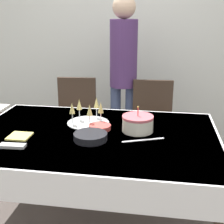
{
  "coord_description": "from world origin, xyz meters",
  "views": [
    {
      "loc": [
        0.46,
        -2.04,
        1.6
      ],
      "look_at": [
        0.11,
        0.16,
        0.88
      ],
      "focal_mm": 50.0,
      "sensor_mm": 36.0,
      "label": 1
    }
  ],
  "objects": [
    {
      "name": "wall_back",
      "position": [
        0.0,
        1.83,
        1.35
      ],
      "size": [
        8.0,
        0.05,
        2.7
      ],
      "color": "silver",
      "rests_on": "ground_plane"
    },
    {
      "name": "plate_stack_dessert",
      "position": [
        0.02,
        0.09,
        0.78
      ],
      "size": [
        0.16,
        0.16,
        0.03
      ],
      "color": "#CC4C47",
      "rests_on": "dining_table"
    },
    {
      "name": "napkin_pile",
      "position": [
        -0.5,
        -0.14,
        0.76
      ],
      "size": [
        0.15,
        0.15,
        0.01
      ],
      "color": "#E0D166",
      "rests_on": "dining_table"
    },
    {
      "name": "dining_chair_far_left",
      "position": [
        -0.4,
        0.92,
        0.52
      ],
      "size": [
        0.45,
        0.45,
        0.95
      ],
      "color": "#38281E",
      "rests_on": "ground_plane"
    },
    {
      "name": "birthday_cake",
      "position": [
        0.31,
        0.1,
        0.82
      ],
      "size": [
        0.23,
        0.23,
        0.19
      ],
      "color": "silver",
      "rests_on": "dining_table"
    },
    {
      "name": "person_standing",
      "position": [
        0.07,
        1.12,
        1.07
      ],
      "size": [
        0.28,
        0.28,
        1.75
      ],
      "color": "#3F4C72",
      "rests_on": "ground_plane"
    },
    {
      "name": "fork_pile",
      "position": [
        -0.47,
        -0.31,
        0.77
      ],
      "size": [
        0.17,
        0.07,
        0.02
      ],
      "color": "silver",
      "rests_on": "dining_table"
    },
    {
      "name": "ground_plane",
      "position": [
        0.0,
        0.0,
        0.0
      ],
      "size": [
        12.0,
        12.0,
        0.0
      ],
      "primitive_type": "plane",
      "color": "#564C47"
    },
    {
      "name": "dining_chair_far_right",
      "position": [
        0.39,
        0.92,
        0.52
      ],
      "size": [
        0.44,
        0.44,
        0.95
      ],
      "color": "#38281E",
      "rests_on": "ground_plane"
    },
    {
      "name": "plate_stack_main",
      "position": [
        -0.0,
        -0.12,
        0.78
      ],
      "size": [
        0.23,
        0.23,
        0.05
      ],
      "color": "black",
      "rests_on": "dining_table"
    },
    {
      "name": "champagne_tray",
      "position": [
        -0.09,
        0.21,
        0.83
      ],
      "size": [
        0.33,
        0.33,
        0.18
      ],
      "color": "silver",
      "rests_on": "dining_table"
    },
    {
      "name": "dining_table",
      "position": [
        0.0,
        0.0,
        0.66
      ],
      "size": [
        1.78,
        1.2,
        0.76
      ],
      "color": "white",
      "rests_on": "ground_plane"
    },
    {
      "name": "cake_knife",
      "position": [
        0.36,
        -0.07,
        0.76
      ],
      "size": [
        0.28,
        0.13,
        0.0
      ],
      "color": "silver",
      "rests_on": "dining_table"
    }
  ]
}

